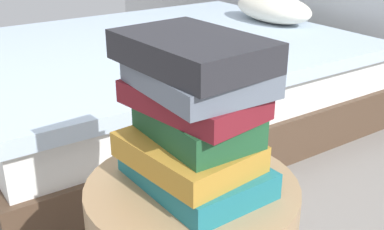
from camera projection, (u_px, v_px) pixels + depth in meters
The scene contains 7 objects.
bed at pixel (160, 82), 2.54m from camera, with size 1.68×2.11×0.62m.
book_teal at pixel (194, 171), 1.00m from camera, with size 0.30×0.21×0.05m, color #1E727F.
book_ochre at pixel (188, 152), 0.96m from camera, with size 0.26×0.20×0.05m, color #B7842D.
book_forest at pixel (197, 123), 0.95m from camera, with size 0.24×0.16×0.06m, color #1E512D.
book_maroon at pixel (193, 99), 0.92m from camera, with size 0.28×0.16×0.05m, color maroon.
book_slate at pixel (198, 77), 0.90m from camera, with size 0.26×0.20×0.04m, color slate.
book_charcoal at pixel (194, 50), 0.89m from camera, with size 0.29×0.20×0.06m, color #28282D.
Camera 1 is at (0.67, -0.54, 1.07)m, focal length 44.67 mm.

